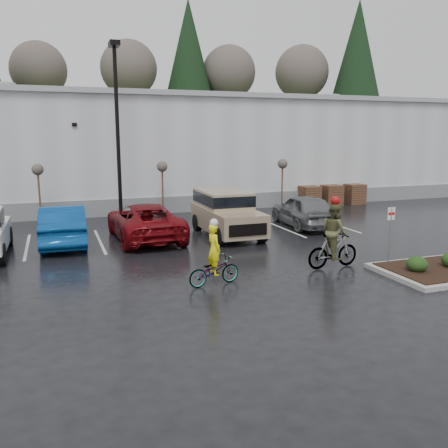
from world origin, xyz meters
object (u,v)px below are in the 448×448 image
object	(u,v)px
car_blue	(63,225)
fire_lane_sign	(390,229)
sapling_east	(283,167)
pallet_stack_b	(331,195)
sapling_west	(38,173)
lamppost	(117,114)
cyclist_hivis	(214,264)
suv_tan	(227,214)
cyclist_olive	(333,242)
sapling_mid	(162,170)
car_grey	(304,210)
pallet_stack_a	(309,196)
pallet_stack_c	(354,194)
car_red	(145,221)

from	to	relation	value
car_blue	fire_lane_sign	bearing A→B (deg)	146.10
sapling_east	car_blue	bearing A→B (deg)	-158.62
fire_lane_sign	pallet_stack_b	bearing A→B (deg)	65.12
sapling_west	pallet_stack_b	world-z (taller)	sapling_west
lamppost	cyclist_hivis	world-z (taller)	lamppost
suv_tan	cyclist_hivis	size ratio (longest dim) A/B	2.40
cyclist_olive	lamppost	bearing A→B (deg)	24.42
sapling_west	lamppost	bearing A→B (deg)	-14.04
sapling_mid	cyclist_olive	bearing A→B (deg)	-74.27
sapling_east	cyclist_olive	bearing A→B (deg)	-108.58
car_grey	fire_lane_sign	bearing A→B (deg)	88.10
sapling_east	car_blue	size ratio (longest dim) A/B	0.61
lamppost	pallet_stack_b	size ratio (longest dim) A/B	6.83
sapling_mid	pallet_stack_b	size ratio (longest dim) A/B	2.37
sapling_mid	cyclist_hivis	bearing A→B (deg)	-95.42
sapling_west	car_blue	xyz separation A→B (m)	(1.00, -5.09, -1.87)
suv_tan	cyclist_hivis	xyz separation A→B (m)	(-2.94, -6.79, -0.36)
pallet_stack_a	sapling_east	bearing A→B (deg)	-158.20
pallet_stack_c	car_red	bearing A→B (deg)	-158.16
car_red	cyclist_hivis	distance (m)	7.41
cyclist_hivis	sapling_east	bearing A→B (deg)	-45.18
car_grey	sapling_east	bearing A→B (deg)	-99.30
sapling_mid	car_grey	xyz separation A→B (m)	(6.23, -5.00, -1.88)
lamppost	car_grey	bearing A→B (deg)	-24.59
sapling_west	pallet_stack_a	size ratio (longest dim) A/B	2.37
pallet_stack_a	fire_lane_sign	xyz separation A→B (m)	(-4.70, -13.80, 0.73)
suv_tan	car_red	bearing A→B (deg)	171.25
lamppost	car_blue	xyz separation A→B (m)	(-3.00, -4.09, -4.83)
sapling_east	pallet_stack_a	world-z (taller)	sapling_east
pallet_stack_b	car_red	xyz separation A→B (m)	(-13.71, -6.22, 0.14)
pallet_stack_a	cyclist_hivis	size ratio (longest dim) A/B	0.63
sapling_west	cyclist_olive	size ratio (longest dim) A/B	1.24
sapling_mid	car_blue	size ratio (longest dim) A/B	0.61
car_grey	car_blue	bearing A→B (deg)	5.38
pallet_stack_b	cyclist_olive	world-z (taller)	cyclist_olive
car_grey	sapling_mid	bearing A→B (deg)	-33.79
car_blue	suv_tan	distance (m)	7.29
car_red	car_grey	size ratio (longest dim) A/B	1.19
lamppost	car_red	distance (m)	6.46
car_blue	cyclist_hivis	size ratio (longest dim) A/B	2.45
sapling_west	car_grey	size ratio (longest dim) A/B	0.65
lamppost	sapling_mid	distance (m)	4.00
sapling_west	fire_lane_sign	bearing A→B (deg)	-47.33
pallet_stack_c	car_blue	xyz separation A→B (m)	(-19.00, -6.09, 0.18)
car_blue	car_grey	distance (m)	11.73
sapling_mid	car_grey	world-z (taller)	sapling_mid
fire_lane_sign	cyclist_hivis	xyz separation A→B (m)	(-6.49, 0.22, -0.74)
sapling_west	car_red	bearing A→B (deg)	-49.30
sapling_mid	pallet_stack_c	bearing A→B (deg)	4.24
sapling_mid	sapling_east	bearing A→B (deg)	0.00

